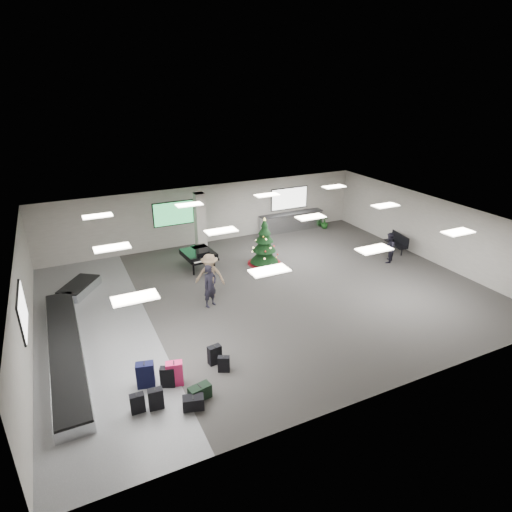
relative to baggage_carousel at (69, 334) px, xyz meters
name	(u,v)px	position (x,y,z in m)	size (l,w,h in m)	color
ground	(267,294)	(7.84, 0.08, -0.21)	(18.00, 18.00, 0.00)	#3A3735
room_envelope	(252,239)	(7.46, 0.75, 2.12)	(18.02, 14.02, 3.21)	#A09B92
baggage_carousel	(69,334)	(0.00, 0.00, 0.00)	(2.28, 9.71, 0.43)	silver
service_counter	(291,222)	(12.84, 6.73, 0.33)	(4.05, 0.65, 1.08)	silver
suitcase_0	(156,399)	(1.96, -4.67, 0.11)	(0.43, 0.26, 0.66)	black
suitcase_1	(168,377)	(2.49, -3.90, 0.12)	(0.48, 0.37, 0.68)	black
pink_suitcase	(175,374)	(2.71, -3.91, 0.17)	(0.55, 0.39, 0.80)	#DF1D59
suitcase_3	(215,355)	(4.14, -3.46, 0.11)	(0.45, 0.29, 0.66)	black
navy_suitcase	(145,375)	(1.91, -3.61, 0.19)	(0.58, 0.42, 0.82)	black
suitcase_5	(138,403)	(1.47, -4.59, 0.08)	(0.40, 0.23, 0.60)	black
green_duffel	(200,392)	(3.18, -4.82, 0.00)	(0.69, 0.44, 0.45)	black
suitcase_7	(224,364)	(4.25, -3.97, 0.05)	(0.41, 0.33, 0.55)	black
black_duffel	(193,403)	(2.88, -5.12, -0.02)	(0.65, 0.46, 0.40)	black
christmas_tree	(264,248)	(9.19, 3.04, 0.60)	(1.67, 1.67, 2.39)	#650E08
grand_piano	(199,255)	(6.09, 3.84, 0.50)	(1.49, 1.85, 1.00)	black
bench	(397,242)	(16.23, 1.43, 0.32)	(0.76, 1.56, 0.95)	black
traveler_a	(210,286)	(5.32, 0.15, 0.67)	(0.64, 0.42, 1.77)	black
traveler_b	(210,276)	(5.59, 0.90, 0.74)	(1.23, 0.71, 1.91)	#977A5D
traveler_bench	(389,248)	(14.78, 0.49, 0.55)	(0.75, 0.58, 1.53)	black
potted_plant_left	(262,232)	(10.60, 6.11, 0.20)	(0.46, 0.37, 0.83)	#133C15
potted_plant_right	(325,222)	(14.87, 6.19, 0.17)	(0.42, 0.42, 0.76)	#133C15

